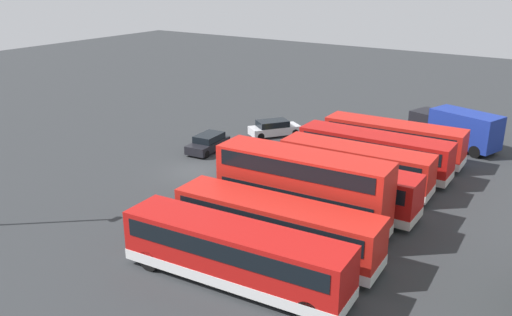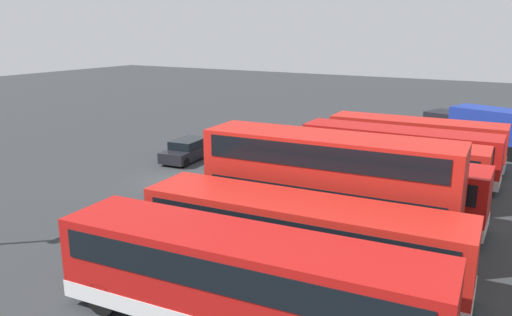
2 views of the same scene
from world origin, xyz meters
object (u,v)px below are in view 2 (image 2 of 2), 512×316
(bus_single_deck_fourth, at_px, (362,185))
(car_small_green, at_px, (187,150))
(bus_single_deck_sixth, at_px, (300,238))
(waste_bin_yellow, at_px, (293,149))
(bus_single_deck_second, at_px, (398,151))
(bus_single_deck_seventh, at_px, (243,280))
(car_hatchback_silver, at_px, (265,136))
(bus_single_deck_third, at_px, (382,165))
(box_truck_blue, at_px, (481,129))
(bus_double_decker_fifth, at_px, (328,187))
(bus_single_deck_near_end, at_px, (415,140))

(bus_single_deck_fourth, xyz_separation_m, car_small_green, (-4.47, -13.55, -0.92))
(bus_single_deck_sixth, bearing_deg, waste_bin_yellow, -153.31)
(bus_single_deck_second, height_order, bus_single_deck_seventh, same)
(bus_single_deck_sixth, distance_m, waste_bin_yellow, 18.19)
(bus_single_deck_sixth, relative_size, waste_bin_yellow, 12.10)
(bus_single_deck_fourth, height_order, car_hatchback_silver, bus_single_deck_fourth)
(bus_single_deck_third, xyz_separation_m, bus_single_deck_sixth, (10.83, 0.35, 0.00))
(box_truck_blue, height_order, car_hatchback_silver, box_truck_blue)
(bus_single_deck_fourth, height_order, bus_double_decker_fifth, bus_double_decker_fifth)
(bus_single_deck_near_end, xyz_separation_m, bus_double_decker_fifth, (14.54, -0.09, 0.82))
(car_hatchback_silver, xyz_separation_m, car_small_green, (6.77, -2.18, -0.00))
(bus_single_deck_seventh, xyz_separation_m, car_hatchback_silver, (-21.70, -11.39, -0.92))
(bus_single_deck_sixth, xyz_separation_m, car_hatchback_silver, (-18.16, -11.49, -0.92))
(bus_single_deck_third, height_order, box_truck_blue, box_truck_blue)
(bus_single_deck_seventh, distance_m, car_hatchback_silver, 24.53)
(bus_single_deck_seventh, xyz_separation_m, waste_bin_yellow, (-19.76, -8.05, -1.15))
(bus_single_deck_seventh, bearing_deg, bus_single_deck_sixth, 178.35)
(bus_single_deck_second, bearing_deg, bus_double_decker_fifth, 0.19)
(bus_single_deck_third, bearing_deg, box_truck_blue, 165.71)
(box_truck_blue, bearing_deg, bus_double_decker_fifth, -9.40)
(bus_single_deck_third, bearing_deg, car_small_green, -92.39)
(bus_single_deck_near_end, distance_m, bus_single_deck_third, 7.20)
(bus_single_deck_near_end, xyz_separation_m, bus_single_deck_third, (7.20, -0.03, -0.00))
(bus_single_deck_third, height_order, car_hatchback_silver, bus_single_deck_third)
(box_truck_blue, xyz_separation_m, car_small_green, (12.46, -16.64, -1.01))
(car_hatchback_silver, bearing_deg, bus_single_deck_sixth, 32.33)
(bus_single_deck_fourth, height_order, box_truck_blue, box_truck_blue)
(bus_single_deck_third, height_order, car_small_green, bus_single_deck_third)
(car_small_green, bearing_deg, waste_bin_yellow, 131.23)
(bus_single_deck_near_end, bearing_deg, bus_single_deck_third, -0.25)
(waste_bin_yellow, bearing_deg, bus_double_decker_fifth, 31.35)
(car_hatchback_silver, bearing_deg, waste_bin_yellow, 59.83)
(box_truck_blue, bearing_deg, waste_bin_yellow, -55.56)
(bus_single_deck_sixth, xyz_separation_m, car_small_green, (-11.39, -13.67, -0.92))
(car_hatchback_silver, height_order, car_small_green, same)
(bus_single_deck_second, distance_m, waste_bin_yellow, 8.02)
(bus_single_deck_third, relative_size, car_small_green, 2.43)
(car_small_green, height_order, waste_bin_yellow, car_small_green)
(bus_single_deck_second, xyz_separation_m, bus_double_decker_fifth, (10.85, 0.04, 0.82))
(bus_single_deck_sixth, relative_size, car_small_green, 2.64)
(waste_bin_yellow, bearing_deg, car_hatchback_silver, -120.17)
(bus_single_deck_seventh, distance_m, waste_bin_yellow, 21.37)
(bus_single_deck_near_end, xyz_separation_m, car_hatchback_silver, (-0.13, -11.18, -0.92))
(bus_single_deck_near_end, height_order, box_truck_blue, box_truck_blue)
(bus_single_deck_fourth, relative_size, car_small_green, 2.51)
(bus_single_deck_second, xyz_separation_m, waste_bin_yellow, (-1.88, -7.72, -1.15))
(bus_single_deck_third, xyz_separation_m, bus_single_deck_seventh, (14.37, 0.24, 0.00))
(bus_single_deck_third, xyz_separation_m, bus_single_deck_fourth, (3.92, 0.23, 0.00))
(box_truck_blue, height_order, waste_bin_yellow, box_truck_blue)
(bus_single_deck_second, bearing_deg, car_hatchback_silver, -109.04)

